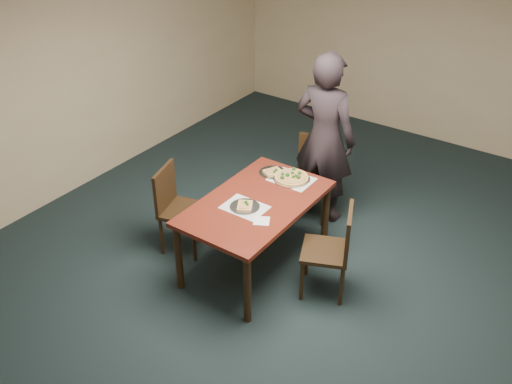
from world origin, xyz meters
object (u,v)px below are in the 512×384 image
Objects in this scene: dining_table at (256,209)px; diner at (325,138)px; slice_plate_near at (245,206)px; slice_plate_far at (273,172)px; chair_right at (334,247)px; pizza_pan at (292,177)px; chair_far at (314,171)px; chair_left at (176,204)px.

diner is at bearing 86.58° from dining_table.
dining_table is at bearing 81.18° from slice_plate_near.
diner is at bearing 70.29° from slice_plate_far.
pizza_pan is at bearing -144.41° from chair_right.
dining_table is at bearing -96.71° from pizza_pan.
slice_plate_far is at bearing -118.34° from chair_far.
dining_table is at bearing -73.33° from slice_plate_far.
dining_table is 5.36× the size of slice_plate_far.
chair_far reaches higher than slice_plate_far.
diner is (0.10, 0.01, 0.43)m from chair_far.
diner is 6.75× the size of slice_plate_far.
chair_left is 3.25× the size of slice_plate_far.
dining_table is 1.17m from chair_far.
chair_left is 0.85m from slice_plate_near.
diner is (0.07, 1.17, 0.29)m from dining_table.
diner reaches higher than dining_table.
chair_far is at bearing 90.22° from slice_plate_near.
dining_table is 0.18m from slice_plate_near.
chair_left is at bearing -103.22° from chair_right.
chair_left reaches higher than slice_plate_far.
slice_plate_near is at bearing -98.82° from dining_table.
dining_table is 0.87m from chair_left.
chair_far reaches higher than pizza_pan.
chair_left is 1.03m from slice_plate_far.
dining_table is 5.36× the size of slice_plate_near.
chair_right is 3.25× the size of slice_plate_far.
chair_far is 0.69m from pizza_pan.
slice_plate_far is (-0.13, -0.63, 0.25)m from chair_far.
dining_table is 4.06× the size of pizza_pan.
slice_plate_near is (-0.09, -1.31, -0.18)m from diner.
slice_plate_far is (-0.23, -0.64, -0.18)m from diner.
pizza_pan is (0.90, 0.74, 0.26)m from chair_left.
slice_plate_far reaches higher than dining_table.
chair_far is at bearing 98.15° from pizza_pan.
chair_far is 3.25× the size of slice_plate_far.
chair_right is at bearing 5.80° from dining_table.
chair_far is 3.25× the size of slice_plate_near.
chair_left is 1.70m from diner.
diner is at bearing -49.77° from chair_left.
diner is 0.70m from slice_plate_far.
diner reaches higher than chair_right.
dining_table is at bearing -107.44° from chair_right.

